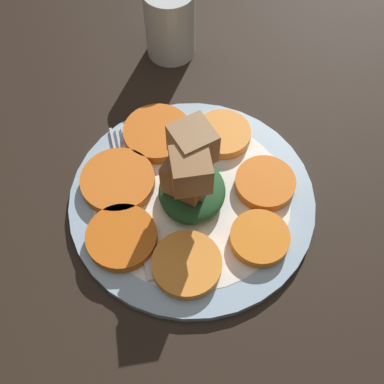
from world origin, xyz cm
name	(u,v)px	position (x,y,z in cm)	size (l,w,h in cm)	color
table_slab	(192,206)	(0.00, 0.00, 1.00)	(120.00, 120.00, 2.00)	black
plate	(192,199)	(0.00, 0.00, 2.52)	(27.16, 27.16, 1.05)	#99B7D1
carrot_slice_0	(265,183)	(-1.89, 7.98, 3.71)	(6.70, 6.70, 1.22)	orange
carrot_slice_1	(223,134)	(-8.40, 3.11, 3.71)	(6.59, 6.59, 1.22)	orange
carrot_slice_2	(157,133)	(-8.06, -4.60, 3.71)	(8.05, 8.05, 1.22)	orange
carrot_slice_3	(118,181)	(-1.12, -8.32, 3.71)	(8.27, 8.27, 1.22)	orange
carrot_slice_4	(122,237)	(5.70, -6.95, 3.71)	(7.41, 7.41, 1.22)	orange
carrot_slice_5	(191,265)	(8.25, 0.45, 3.71)	(7.12, 7.12, 1.22)	orange
carrot_slice_6	(260,238)	(4.86, 7.33, 3.71)	(6.23, 6.23, 1.22)	orange
center_pile	(192,176)	(0.05, -0.04, 7.34)	(8.07, 7.27, 10.18)	#235128
fork	(134,193)	(0.01, -6.47, 3.30)	(19.39, 7.76, 0.40)	silver
water_glass	(170,23)	(-23.66, -4.37, 6.71)	(6.57, 6.57, 9.42)	silver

